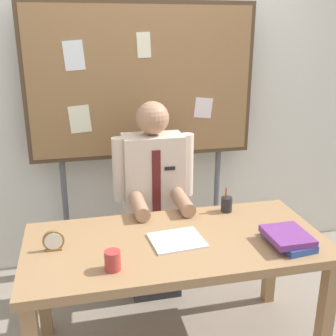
# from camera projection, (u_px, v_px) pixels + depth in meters

# --- Properties ---
(back_wall) EXTENTS (6.40, 0.08, 2.70)m
(back_wall) POSITION_uv_depth(u_px,v_px,m) (138.00, 95.00, 3.20)
(back_wall) COLOR silver
(back_wall) RESTS_ON ground_plane
(desk) EXTENTS (1.63, 0.77, 0.74)m
(desk) POSITION_uv_depth(u_px,v_px,m) (176.00, 254.00, 2.30)
(desk) COLOR #9E754C
(desk) RESTS_ON ground_plane
(person) EXTENTS (0.55, 0.56, 1.40)m
(person) POSITION_uv_depth(u_px,v_px,m) (154.00, 208.00, 2.89)
(person) COLOR #2D2D33
(person) RESTS_ON ground_plane
(bulletin_board) EXTENTS (1.66, 0.09, 2.02)m
(bulletin_board) POSITION_uv_depth(u_px,v_px,m) (143.00, 85.00, 2.98)
(bulletin_board) COLOR #4C3823
(bulletin_board) RESTS_ON ground_plane
(book_stack) EXTENTS (0.22, 0.31, 0.07)m
(book_stack) POSITION_uv_depth(u_px,v_px,m) (288.00, 238.00, 2.21)
(book_stack) COLOR #2D4C99
(book_stack) RESTS_ON desk
(open_notebook) EXTENTS (0.30, 0.26, 0.01)m
(open_notebook) POSITION_uv_depth(u_px,v_px,m) (177.00, 240.00, 2.25)
(open_notebook) COLOR white
(open_notebook) RESTS_ON desk
(desk_clock) EXTENTS (0.11, 0.04, 0.11)m
(desk_clock) POSITION_uv_depth(u_px,v_px,m) (54.00, 241.00, 2.15)
(desk_clock) COLOR olive
(desk_clock) RESTS_ON desk
(coffee_mug) EXTENTS (0.08, 0.08, 0.10)m
(coffee_mug) POSITION_uv_depth(u_px,v_px,m) (113.00, 261.00, 1.97)
(coffee_mug) COLOR #B23833
(coffee_mug) RESTS_ON desk
(pen_holder) EXTENTS (0.07, 0.07, 0.16)m
(pen_holder) POSITION_uv_depth(u_px,v_px,m) (226.00, 204.00, 2.61)
(pen_holder) COLOR #262626
(pen_holder) RESTS_ON desk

